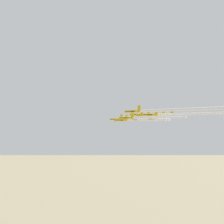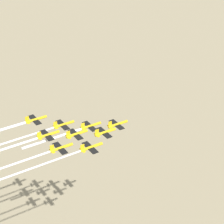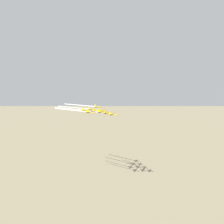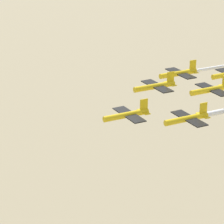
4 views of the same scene
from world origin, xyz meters
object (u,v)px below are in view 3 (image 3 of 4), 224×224
object	(u,v)px
jet_3	(102,111)
jet_6	(98,107)
jet_1	(107,113)
jet_0	(113,114)
jet_2	(101,112)
jet_4	(96,111)
jet_5	(90,112)
jet_7	(92,109)
jet_8	(85,110)

from	to	relation	value
jet_3	jet_6	size ratio (longest dim) A/B	1.00
jet_1	jet_0	bearing A→B (deg)	59.53
jet_2	jet_4	bearing A→B (deg)	-120.47
jet_1	jet_5	distance (m)	22.35
jet_3	jet_7	xyz separation A→B (m)	(11.99, -4.05, 1.61)
jet_4	jet_8	size ratio (longest dim) A/B	1.00
jet_6	jet_7	xyz separation A→B (m)	(9.71, 8.40, -1.46)
jet_6	jet_7	bearing A→B (deg)	-0.00
jet_8	jet_4	bearing A→B (deg)	120.47
jet_0	jet_6	bearing A→B (deg)	-120.47
jet_5	jet_6	size ratio (longest dim) A/B	1.00
jet_0	jet_6	xyz separation A→B (m)	(6.85, -37.35, 3.53)
jet_0	jet_1	bearing A→B (deg)	-120.47
jet_3	jet_8	distance (m)	22.23
jet_6	jet_8	size ratio (longest dim) A/B	1.00
jet_3	jet_5	xyz separation A→B (m)	(19.41, 16.80, 2.10)
jet_3	jet_7	distance (m)	12.76
jet_7	jet_1	bearing A→B (deg)	90.00
jet_0	jet_3	size ratio (longest dim) A/B	1.00
jet_5	jet_8	distance (m)	12.66
jet_5	jet_3	bearing A→B (deg)	180.00
jet_1	jet_2	xyz separation A→B (m)	(9.71, 8.40, 3.39)
jet_5	jet_1	bearing A→B (deg)	150.46
jet_4	jet_6	size ratio (longest dim) A/B	1.00
jet_1	jet_8	bearing A→B (deg)	-59.53
jet_1	jet_2	world-z (taller)	jet_2
jet_3	jet_4	world-z (taller)	jet_4
jet_3	jet_5	world-z (taller)	jet_5
jet_3	jet_0	bearing A→B (deg)	59.53
jet_6	jet_1	bearing A→B (deg)	59.53
jet_5	jet_8	world-z (taller)	jet_8
jet_1	jet_4	size ratio (longest dim) A/B	1.00
jet_3	jet_1	bearing A→B (deg)	59.53
jet_2	jet_7	xyz separation A→B (m)	(4.57, -24.90, -0.72)
jet_3	jet_8	xyz separation A→B (m)	(21.70, 4.35, 2.13)
jet_0	jet_7	world-z (taller)	jet_7
jet_6	jet_2	bearing A→B (deg)	40.36
jet_4	jet_0	bearing A→B (deg)	90.00
jet_5	jet_6	distance (m)	33.90
jet_7	jet_2	bearing A→B (deg)	59.53
jet_1	jet_4	xyz separation A→B (m)	(11.99, -4.05, 2.81)
jet_3	jet_2	bearing A→B (deg)	29.54
jet_2	jet_8	bearing A→B (deg)	-90.00
jet_4	jet_7	distance (m)	12.66
jet_1	jet_5	size ratio (longest dim) A/B	1.00
jet_1	jet_3	distance (m)	12.70
jet_2	jet_3	distance (m)	22.25
jet_3	jet_6	world-z (taller)	jet_6
jet_0	jet_7	size ratio (longest dim) A/B	1.00
jet_3	jet_6	distance (m)	13.03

